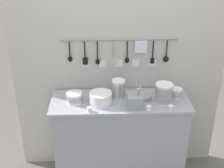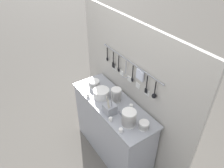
% 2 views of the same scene
% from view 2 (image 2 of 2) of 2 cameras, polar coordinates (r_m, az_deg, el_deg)
% --- Properties ---
extents(ground_plane, '(20.00, 20.00, 0.00)m').
position_cam_2_polar(ground_plane, '(3.47, 0.18, -16.73)').
color(ground_plane, '#666059').
extents(counter, '(1.32, 0.48, 0.94)m').
position_cam_2_polar(counter, '(3.11, 0.19, -11.48)').
color(counter, '#9EA0A8').
rests_on(counter, ground).
extents(back_wall, '(2.12, 0.11, 1.97)m').
position_cam_2_polar(back_wall, '(2.87, 4.77, -2.24)').
color(back_wall, '#BCB7AD').
rests_on(back_wall, ground).
extents(bowl_stack_back_corner, '(0.15, 0.15, 0.10)m').
position_cam_2_polar(bowl_stack_back_corner, '(3.02, -4.71, 0.08)').
color(bowl_stack_back_corner, white).
rests_on(bowl_stack_back_corner, counter).
extents(bowl_stack_short_front, '(0.11, 0.11, 0.09)m').
position_cam_2_polar(bowl_stack_short_front, '(2.46, 8.32, -10.61)').
color(bowl_stack_short_front, white).
rests_on(bowl_stack_short_front, counter).
extents(bowl_stack_nested_right, '(0.13, 0.13, 0.18)m').
position_cam_2_polar(bowl_stack_nested_right, '(2.75, 1.10, -2.89)').
color(bowl_stack_nested_right, white).
rests_on(bowl_stack_nested_right, counter).
extents(bowl_stack_tall_left, '(0.16, 0.16, 0.19)m').
position_cam_2_polar(bowl_stack_tall_left, '(2.45, 4.43, -8.86)').
color(bowl_stack_tall_left, white).
rests_on(bowl_stack_tall_left, counter).
extents(plate_stack, '(0.21, 0.21, 0.11)m').
position_cam_2_polar(plate_stack, '(2.84, -2.79, -2.45)').
color(plate_stack, white).
rests_on(plate_stack, counter).
extents(steel_mixing_bowl, '(0.14, 0.14, 0.03)m').
position_cam_2_polar(steel_mixing_bowl, '(2.64, 3.40, -7.23)').
color(steel_mixing_bowl, '#93969E').
rests_on(steel_mixing_bowl, counter).
extents(cutlery_caddy, '(0.14, 0.14, 0.27)m').
position_cam_2_polar(cutlery_caddy, '(2.60, -0.58, -6.47)').
color(cutlery_caddy, '#93969E').
rests_on(cutlery_caddy, counter).
extents(cup_front_left, '(0.04, 0.04, 0.05)m').
position_cam_2_polar(cup_front_left, '(2.53, -0.41, -9.22)').
color(cup_front_left, white).
rests_on(cup_front_left, counter).
extents(cup_mid_row, '(0.04, 0.04, 0.05)m').
position_cam_2_polar(cup_mid_row, '(2.42, 2.29, -12.02)').
color(cup_mid_row, white).
rests_on(cup_mid_row, counter).
extents(cup_by_caddy, '(0.04, 0.04, 0.05)m').
position_cam_2_polar(cup_by_caddy, '(2.70, 5.01, -5.79)').
color(cup_by_caddy, white).
rests_on(cup_by_caddy, counter).
extents(cup_back_right, '(0.04, 0.04, 0.05)m').
position_cam_2_polar(cup_back_right, '(2.87, -6.29, -2.92)').
color(cup_back_right, white).
rests_on(cup_back_right, counter).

